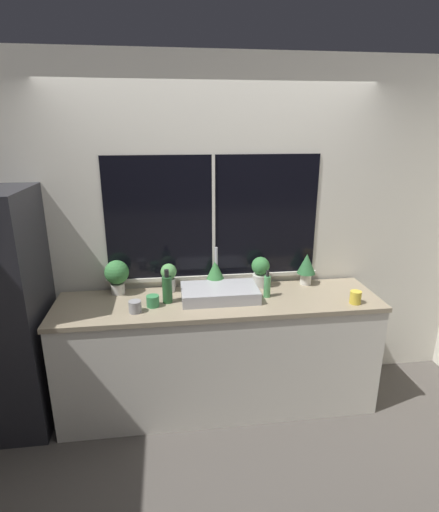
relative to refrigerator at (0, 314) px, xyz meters
The scene contains 16 objects.
ground_plane 1.85m from the refrigerator, 11.78° to the right, with size 14.00×14.00×0.00m, color #4C4742.
wall_back 1.69m from the refrigerator, 11.83° to the left, with size 8.00×0.09×2.70m.
wall_right 3.97m from the refrigerator, 17.23° to the left, with size 0.06×7.00×2.70m.
counter 1.65m from the refrigerator, ahead, with size 2.46×0.62×0.92m.
refrigerator is the anchor object (origin of this frame).
sink 1.60m from the refrigerator, ahead, with size 0.58×0.39×0.35m.
potted_plant_far_left 0.86m from the refrigerator, 13.27° to the left, with size 0.19×0.19×0.27m.
potted_plant_left 1.24m from the refrigerator, ahead, with size 0.13×0.13×0.23m.
potted_plant_center 1.61m from the refrigerator, ahead, with size 0.14×0.14×0.24m.
potted_plant_right 1.97m from the refrigerator, ahead, with size 0.15×0.15×0.25m.
potted_plant_far_right 2.36m from the refrigerator, ahead, with size 0.15×0.15×0.26m.
soap_bottle 1.97m from the refrigerator, ahead, with size 0.05×0.05×0.22m.
bottle_tall 1.21m from the refrigerator, ahead, with size 0.07×0.07×0.26m.
mug_green 1.10m from the refrigerator, ahead, with size 0.09×0.09×0.08m.
mug_grey 0.99m from the refrigerator, ahead, with size 0.09×0.09×0.09m.
mug_yellow 2.59m from the refrigerator, ahead, with size 0.08×0.08×0.10m.
Camera 1 is at (-0.36, -2.45, 2.17)m, focal length 28.00 mm.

